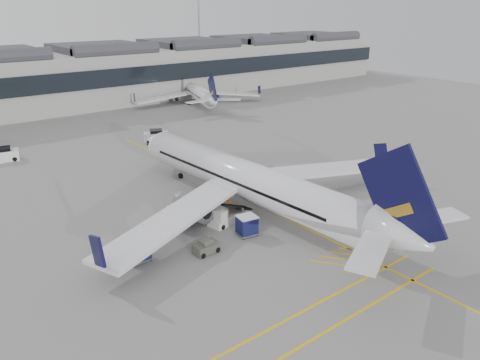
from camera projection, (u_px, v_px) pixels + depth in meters
ground at (218, 257)px, 40.39m from camera, size 220.00×220.00×0.00m
terminal at (4, 82)px, 91.29m from camera, size 200.00×20.45×12.40m
apron_markings at (238, 195)px, 53.52m from camera, size 0.25×60.00×0.01m
airliner_main at (249, 181)px, 48.39m from camera, size 37.99×41.59×11.05m
airliner_far at (196, 92)px, 102.19m from camera, size 26.94×29.89×8.24m
belt_loader at (227, 217)px, 46.54m from camera, size 5.33×2.36×2.12m
baggage_cart_a at (209, 209)px, 47.49m from camera, size 1.68×1.42×1.67m
baggage_cart_b at (247, 225)px, 43.81m from camera, size 2.07×1.79×1.96m
baggage_cart_c at (138, 249)px, 39.36m from camera, size 1.93×1.60×2.02m
baggage_cart_d at (178, 216)px, 45.65m from camera, size 2.30×2.11×1.97m
ramp_agent_a at (230, 207)px, 48.10m from camera, size 0.75×0.70×1.73m
ramp_agent_b at (200, 210)px, 47.14m from camera, size 1.23×1.17×1.99m
pushback_tug at (206, 247)px, 40.83m from camera, size 2.28×1.47×1.24m
safety_cone_nose at (215, 170)px, 60.57m from camera, size 0.33×0.33×0.46m
safety_cone_engine at (290, 187)px, 55.07m from camera, size 0.32×0.32×0.44m
service_van_left at (4, 155)px, 64.75m from camera, size 4.11×2.68×1.95m
service_van_right at (156, 136)px, 73.80m from camera, size 4.22×3.24×1.94m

